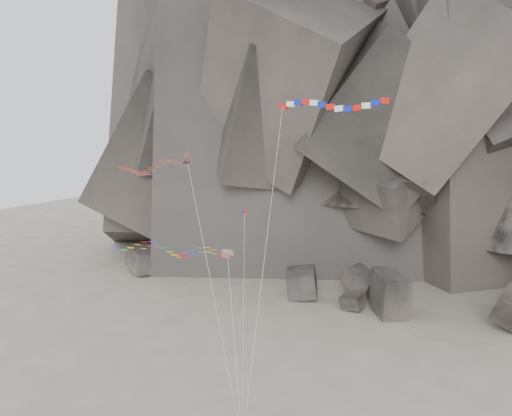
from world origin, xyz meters
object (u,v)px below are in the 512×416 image
at_px(delta_kite, 148,167).
at_px(pennant_kite, 244,248).
at_px(banner_kite, 331,106).
at_px(parafoil_kite, 164,249).

xyz_separation_m(delta_kite, pennant_kite, (12.09, -2.10, -7.06)).
distance_m(delta_kite, pennant_kite, 14.16).
xyz_separation_m(delta_kite, banner_kite, (18.77, 2.49, 5.88)).
xyz_separation_m(banner_kite, pennant_kite, (-6.68, -4.59, -12.94)).
height_order(delta_kite, parafoil_kite, delta_kite).
bearing_deg(parafoil_kite, banner_kite, 35.11).
height_order(banner_kite, parafoil_kite, banner_kite).
relative_size(delta_kite, parafoil_kite, 1.21).
height_order(delta_kite, pennant_kite, delta_kite).
distance_m(banner_kite, pennant_kite, 15.27).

